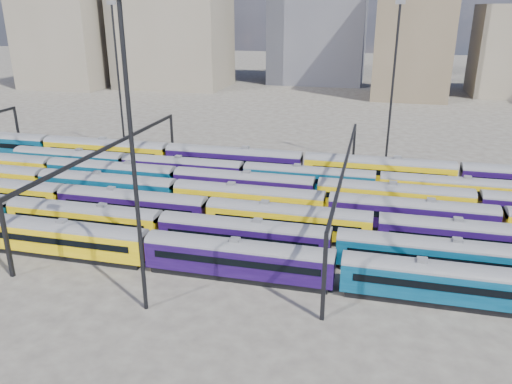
% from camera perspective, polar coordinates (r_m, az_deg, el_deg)
% --- Properties ---
extents(ground, '(500.00, 500.00, 0.00)m').
position_cam_1_polar(ground, '(62.23, 0.54, -2.87)').
color(ground, '#403B36').
rests_on(ground, ground).
extents(rake_0, '(131.00, 2.74, 4.60)m').
position_cam_1_polar(rake_0, '(47.75, -2.00, -7.22)').
color(rake_0, black).
rests_on(rake_0, ground).
extents(rake_1, '(111.66, 2.73, 4.57)m').
position_cam_1_polar(rake_1, '(55.26, -10.80, -3.62)').
color(rake_1, black).
rests_on(rake_1, ground).
extents(rake_2, '(113.87, 2.78, 4.67)m').
position_cam_1_polar(rake_2, '(58.22, -5.58, -2.03)').
color(rake_2, black).
rests_on(rake_2, ground).
extents(rake_3, '(115.42, 2.82, 4.73)m').
position_cam_1_polar(rake_3, '(60.09, 8.10, -1.38)').
color(rake_3, black).
rests_on(rake_3, ground).
extents(rake_4, '(116.28, 2.84, 4.77)m').
position_cam_1_polar(rake_4, '(64.93, 6.89, 0.36)').
color(rake_4, black).
rests_on(rake_4, ground).
extents(rake_5, '(112.03, 2.73, 4.59)m').
position_cam_1_polar(rake_5, '(69.32, 13.73, 1.13)').
color(rake_5, black).
rests_on(rake_5, ground).
extents(rake_6, '(151.29, 3.16, 5.33)m').
position_cam_1_polar(rake_6, '(73.96, 13.81, 2.64)').
color(rake_6, black).
rests_on(rake_6, ground).
extents(gantry_1, '(0.35, 40.35, 8.03)m').
position_cam_1_polar(gantry_1, '(67.16, -16.34, 4.19)').
color(gantry_1, black).
rests_on(gantry_1, ground).
extents(gantry_2, '(0.35, 40.35, 8.03)m').
position_cam_1_polar(gantry_2, '(58.53, 10.14, 2.38)').
color(gantry_2, black).
rests_on(gantry_2, ground).
extents(mast_1, '(1.40, 0.50, 25.60)m').
position_cam_1_polar(mast_1, '(89.48, -15.49, 12.82)').
color(mast_1, black).
rests_on(mast_1, ground).
extents(mast_2, '(1.40, 0.50, 25.60)m').
position_cam_1_polar(mast_2, '(39.67, -13.93, 4.36)').
color(mast_2, black).
rests_on(mast_2, ground).
extents(mast_3, '(1.40, 0.50, 25.60)m').
position_cam_1_polar(mast_3, '(80.43, 15.39, 12.07)').
color(mast_3, black).
rests_on(mast_3, ground).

